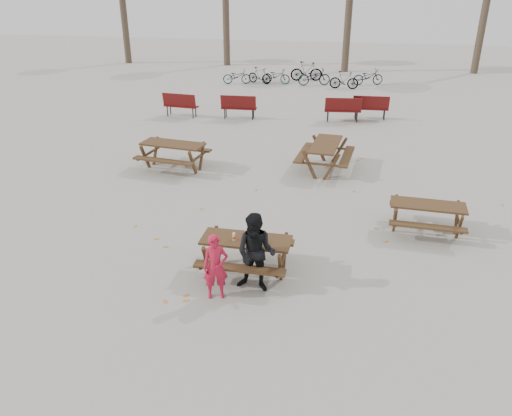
% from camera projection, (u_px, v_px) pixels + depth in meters
% --- Properties ---
extents(ground, '(80.00, 80.00, 0.00)m').
position_uv_depth(ground, '(246.00, 272.00, 10.31)').
color(ground, gray).
rests_on(ground, ground).
extents(main_picnic_table, '(1.80, 1.45, 0.78)m').
position_uv_depth(main_picnic_table, '(246.00, 247.00, 10.06)').
color(main_picnic_table, '#3A2515').
rests_on(main_picnic_table, ground).
extents(food_tray, '(0.18, 0.11, 0.03)m').
position_uv_depth(food_tray, '(263.00, 243.00, 9.81)').
color(food_tray, white).
rests_on(food_tray, main_picnic_table).
extents(bread_roll, '(0.14, 0.06, 0.05)m').
position_uv_depth(bread_roll, '(263.00, 241.00, 9.79)').
color(bread_roll, tan).
rests_on(bread_roll, food_tray).
extents(soda_bottle, '(0.07, 0.07, 0.17)m').
position_uv_depth(soda_bottle, '(234.00, 237.00, 9.91)').
color(soda_bottle, silver).
rests_on(soda_bottle, main_picnic_table).
extents(child, '(0.55, 0.45, 1.31)m').
position_uv_depth(child, '(216.00, 267.00, 9.25)').
color(child, '#B41632').
rests_on(child, ground).
extents(adult, '(0.83, 0.67, 1.60)m').
position_uv_depth(adult, '(256.00, 253.00, 9.42)').
color(adult, black).
rests_on(adult, ground).
extents(picnic_table_east, '(1.77, 1.46, 0.73)m').
position_uv_depth(picnic_table_east, '(426.00, 218.00, 11.76)').
color(picnic_table_east, '#3A2515').
rests_on(picnic_table_east, ground).
extents(picnic_table_north, '(2.16, 1.83, 0.85)m').
position_uv_depth(picnic_table_north, '(174.00, 156.00, 15.63)').
color(picnic_table_north, '#3A2515').
rests_on(picnic_table_north, ground).
extents(picnic_table_far, '(1.78, 2.14, 0.86)m').
position_uv_depth(picnic_table_far, '(325.00, 157.00, 15.56)').
color(picnic_table_far, '#3A2515').
rests_on(picnic_table_far, ground).
extents(park_bench_row, '(9.59, 1.77, 1.03)m').
position_uv_depth(park_bench_row, '(283.00, 107.00, 21.12)').
color(park_bench_row, '#5C1312').
rests_on(park_bench_row, ground).
extents(bicycle_row, '(8.97, 2.54, 1.09)m').
position_uv_depth(bicycle_row, '(304.00, 76.00, 27.96)').
color(bicycle_row, black).
rests_on(bicycle_row, ground).
extents(fallen_leaves, '(11.00, 11.00, 0.01)m').
position_uv_depth(fallen_leaves, '(288.00, 221.00, 12.44)').
color(fallen_leaves, '#C4712F').
rests_on(fallen_leaves, ground).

